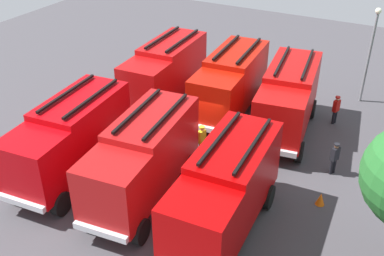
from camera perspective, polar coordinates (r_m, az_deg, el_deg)
name	(u,v)px	position (r m, az deg, el deg)	size (l,w,h in m)	color
ground_plane	(192,151)	(24.23, 0.00, -2.85)	(52.72, 52.72, 0.00)	#423F44
fire_truck_0	(165,70)	(28.30, -3.38, 7.22)	(7.31, 3.04, 3.88)	#B40C0D
fire_truck_1	(70,136)	(22.09, -14.94, -1.02)	(7.38, 3.25, 3.88)	#BC050B
fire_truck_2	(230,82)	(26.79, 4.79, 5.77)	(7.36, 3.17, 3.88)	#AE1106
fire_truck_3	(143,157)	(20.03, -6.17, -3.62)	(7.41, 3.34, 3.88)	#AC1112
fire_truck_4	(288,98)	(25.40, 11.90, 3.73)	(7.47, 3.56, 3.88)	#B90C0B
fire_truck_5	(225,190)	(18.13, 4.15, -7.67)	(7.32, 3.06, 3.88)	#B10304
firefighter_0	(335,157)	(23.10, 17.36, -3.47)	(0.48, 0.40, 1.70)	black
firefighter_1	(202,139)	(23.31, 1.22, -1.44)	(0.47, 0.34, 1.76)	black
firefighter_2	(336,108)	(27.55, 17.52, 2.35)	(0.48, 0.37, 1.72)	black
traffic_cone_0	(320,199)	(21.34, 15.73, -8.52)	(0.41, 0.41, 0.59)	#F2600C
traffic_cone_1	(144,149)	(23.92, -6.01, -2.61)	(0.45, 0.45, 0.65)	#F2600C
lamppost	(371,48)	(29.81, 21.39, 9.26)	(0.36, 0.36, 5.98)	slate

